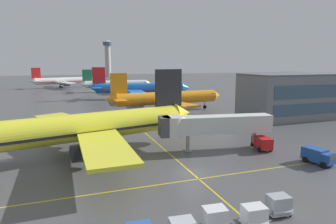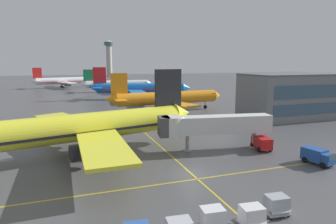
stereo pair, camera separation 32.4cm
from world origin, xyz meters
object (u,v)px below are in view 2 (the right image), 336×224
airliner_far_left_stand (117,84)px  airliner_far_right_stand (64,81)px  airliner_second_row (166,98)px  jet_bridge (207,125)px  service_truck_catering (318,156)px  airliner_front_gate (78,128)px  service_truck_red_van (261,142)px  baggage_cart_row_fourth (252,216)px  airliner_third_row (139,88)px  baggage_cart_row_middle (213,218)px  baggage_cart_row_fifth (277,205)px  control_tower (109,55)px

airliner_far_left_stand → airliner_far_right_stand: airliner_far_right_stand is taller
airliner_second_row → airliner_far_left_stand: 60.41m
airliner_second_row → airliner_far_right_stand: (-27.17, 91.59, -0.02)m
airliner_far_right_stand → jet_bridge: 130.56m
airliner_second_row → service_truck_catering: 48.50m
airliner_second_row → jet_bridge: 37.74m
airliner_front_gate → service_truck_red_van: (27.55, -5.90, -3.13)m
airliner_front_gate → baggage_cart_row_fourth: airliner_front_gate is taller
airliner_third_row → baggage_cart_row_middle: bearing=-99.8°
airliner_far_left_stand → baggage_cart_row_fifth: bearing=-92.5°
airliner_front_gate → baggage_cart_row_fifth: 28.69m
airliner_third_row → baggage_cart_row_fifth: airliner_third_row is taller
service_truck_catering → baggage_cart_row_fifth: bearing=-147.1°
airliner_far_left_stand → baggage_cart_row_fourth: 119.01m
airliner_far_left_stand → jet_bridge: 97.56m
baggage_cart_row_fifth → jet_bridge: size_ratio=0.15×
jet_bridge → service_truck_catering: bearing=-43.8°
airliner_third_row → control_tower: bearing=85.4°
baggage_cart_row_fifth → control_tower: bearing=85.1°
service_truck_red_van → baggage_cart_row_fifth: size_ratio=1.56×
airliner_second_row → airliner_far_left_stand: size_ratio=1.05×
baggage_cart_row_middle → baggage_cart_row_fourth: (3.28, -0.83, 0.00)m
service_truck_red_van → jet_bridge: size_ratio=0.24×
airliner_far_left_stand → control_tower: 147.63m
service_truck_catering → airliner_front_gate: bearing=155.1°
control_tower → service_truck_catering: bearing=-91.8°
airliner_far_right_stand → control_tower: (40.62, 114.37, 16.18)m
airliner_third_row → airliner_front_gate: bearing=-111.1°
baggage_cart_row_fifth → control_tower: size_ratio=0.08×
baggage_cart_row_fifth → airliner_second_row: bearing=80.9°
airliner_front_gate → control_tower: size_ratio=1.19×
airliner_far_right_stand → baggage_cart_row_fifth: size_ratio=12.35×
airliner_far_right_stand → baggage_cart_row_middle: (11.45, -149.17, -2.71)m
control_tower → baggage_cart_row_fifth: bearing=-94.9°
service_truck_catering → baggage_cart_row_fourth: service_truck_catering is taller
airliner_second_row → service_truck_catering: (5.31, -48.14, -2.55)m
airliner_far_right_stand → baggage_cart_row_fifth: (18.01, -149.08, -2.71)m
jet_bridge → control_tower: bearing=85.4°
service_truck_red_van → control_tower: (11.14, 245.82, 18.72)m
baggage_cart_row_fourth → baggage_cart_row_fifth: same height
airliner_far_left_stand → jet_bridge: bearing=-91.2°
airliner_third_row → baggage_cart_row_fourth: (-11.86, -88.33, -3.05)m
baggage_cart_row_fourth → airliner_far_right_stand: bearing=95.6°
airliner_far_right_stand → baggage_cart_row_middle: airliner_far_right_stand is taller
airliner_second_row → airliner_third_row: 29.94m
airliner_second_row → baggage_cart_row_fifth: (-9.16, -57.50, -2.73)m
airliner_second_row → control_tower: 207.02m
airliner_far_right_stand → baggage_cart_row_fourth: bearing=-84.4°
airliner_far_left_stand → baggage_cart_row_fifth: size_ratio=11.88×
service_truck_red_van → baggage_cart_row_middle: 25.28m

